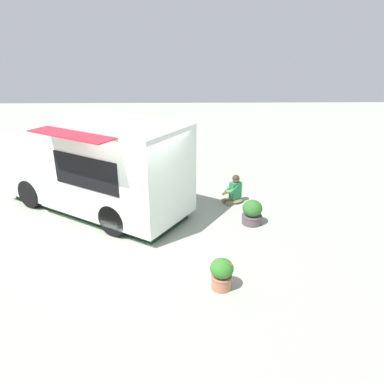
# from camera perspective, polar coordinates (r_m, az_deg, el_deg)

# --- Properties ---
(ground_plane) EXTENTS (40.00, 40.00, 0.00)m
(ground_plane) POSITION_cam_1_polar(r_m,az_deg,el_deg) (9.61, -7.53, -6.30)
(ground_plane) COLOR #9AA492
(food_truck) EXTENTS (5.73, 4.75, 2.63)m
(food_truck) POSITION_cam_1_polar(r_m,az_deg,el_deg) (10.65, -14.41, 3.50)
(food_truck) COLOR white
(food_truck) RESTS_ON ground_plane
(person_customer) EXTENTS (0.76, 0.64, 0.87)m
(person_customer) POSITION_cam_1_polar(r_m,az_deg,el_deg) (11.19, 6.54, 0.06)
(person_customer) COLOR #78684A
(person_customer) RESTS_ON ground_plane
(planter_flowering_near) EXTENTS (0.55, 0.55, 0.67)m
(planter_flowering_near) POSITION_cam_1_polar(r_m,az_deg,el_deg) (9.99, 9.22, -3.11)
(planter_flowering_near) COLOR #56464F
(planter_flowering_near) RESTS_ON ground_plane
(planter_flowering_far) EXTENTS (0.46, 0.46, 0.66)m
(planter_flowering_far) POSITION_cam_1_polar(r_m,az_deg,el_deg) (7.49, 4.58, -12.32)
(planter_flowering_far) COLOR #B16D50
(planter_flowering_far) RESTS_ON ground_plane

